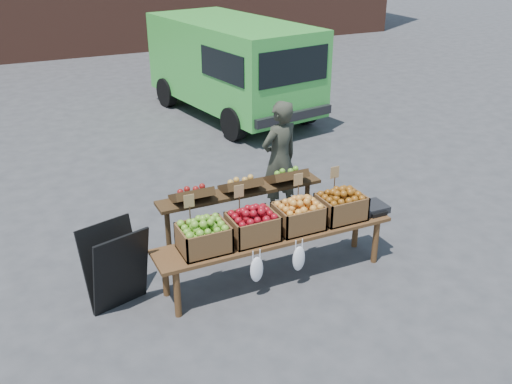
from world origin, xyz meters
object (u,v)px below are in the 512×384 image
delivery_van (232,69)px  display_bench (275,256)px  chalkboard_sign (116,267)px  crate_red_apples (298,217)px  vendor (280,159)px  crate_russet_pears (253,227)px  weighing_scale (371,208)px  back_table (241,212)px  crate_golden_apples (204,238)px  crate_green_apples (341,207)px

delivery_van → display_bench: bearing=-118.5°
chalkboard_sign → crate_red_apples: (1.96, -0.25, 0.26)m
vendor → crate_russet_pears: (-1.05, -1.40, -0.08)m
chalkboard_sign → weighing_scale: chalkboard_sign is taller
chalkboard_sign → back_table: size_ratio=0.43×
crate_golden_apples → crate_russet_pears: 0.55m
delivery_van → crate_green_apples: size_ratio=8.52×
vendor → crate_green_apples: (0.05, -1.40, -0.08)m
weighing_scale → chalkboard_sign: bearing=175.2°
display_bench → crate_red_apples: 0.51m
back_table → crate_red_apples: back_table is taller
delivery_van → display_bench: size_ratio=1.58×
crate_green_apples → vendor: bearing=92.2°
crate_green_apples → crate_golden_apples: bearing=180.0°
chalkboard_sign → crate_russet_pears: 1.46m
delivery_van → crate_russet_pears: size_ratio=8.52×
delivery_van → vendor: size_ratio=2.68×
back_table → crate_golden_apples: 1.04m
crate_red_apples → crate_green_apples: (0.55, 0.00, 0.00)m
crate_green_apples → weighing_scale: 0.44m
vendor → crate_red_apples: size_ratio=3.18×
weighing_scale → vendor: bearing=108.9°
crate_russet_pears → delivery_van: bearing=68.8°
chalkboard_sign → display_bench: bearing=-24.5°
delivery_van → weighing_scale: delivery_van is taller
crate_golden_apples → crate_green_apples: same height
display_bench → crate_golden_apples: (-0.82, 0.00, 0.42)m
delivery_van → crate_russet_pears: bearing=-120.8°
crate_russet_pears → weighing_scale: 1.53m
delivery_van → crate_red_apples: bearing=-116.0°
chalkboard_sign → display_bench: (1.69, -0.25, -0.17)m
back_table → display_bench: size_ratio=0.78×
vendor → back_table: size_ratio=0.76×
vendor → crate_golden_apples: (-1.60, -1.40, -0.08)m
back_table → crate_red_apples: bearing=-63.0°
delivery_van → weighing_scale: bearing=-106.9°
crate_russet_pears → crate_green_apples: (1.10, 0.00, 0.00)m
vendor → chalkboard_sign: (-2.46, -1.15, -0.34)m
delivery_van → weighing_scale: 5.89m
delivery_van → crate_russet_pears: delivery_van is taller
crate_golden_apples → crate_green_apples: (1.65, 0.00, 0.00)m
delivery_van → back_table: 5.54m
crate_golden_apples → back_table: bearing=44.5°
crate_red_apples → crate_green_apples: size_ratio=1.00×
display_bench → crate_golden_apples: 0.93m
crate_russet_pears → crate_red_apples: (0.55, 0.00, 0.00)m
vendor → display_bench: bearing=47.9°
delivery_van → chalkboard_sign: delivery_van is taller
back_table → display_bench: (0.09, -0.72, -0.24)m
delivery_van → crate_green_apples: bearing=-110.9°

